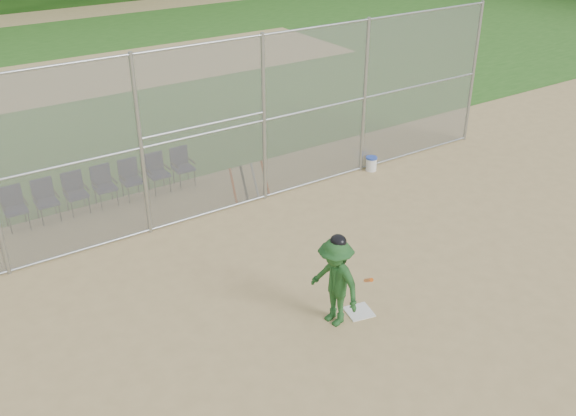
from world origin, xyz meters
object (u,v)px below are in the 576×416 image
home_plate (359,312)px  water_cooler (371,164)px  chair_0 (15,209)px  batter_at_plate (335,282)px

home_plate → water_cooler: 6.32m
home_plate → chair_0: (-4.36, 6.64, 0.47)m
batter_at_plate → chair_0: 7.62m
batter_at_plate → chair_0: (-3.81, 6.59, -0.37)m
home_plate → batter_at_plate: bearing=175.0°
home_plate → chair_0: 7.96m
batter_at_plate → chair_0: batter_at_plate is taller
home_plate → batter_at_plate: size_ratio=0.26×
batter_at_plate → home_plate: bearing=-5.0°
batter_at_plate → chair_0: bearing=120.0°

